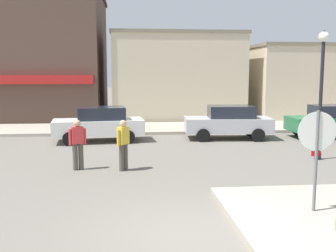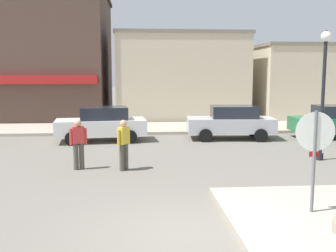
{
  "view_description": "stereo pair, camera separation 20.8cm",
  "coord_description": "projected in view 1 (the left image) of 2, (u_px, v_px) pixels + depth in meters",
  "views": [
    {
      "loc": [
        -1.15,
        -7.06,
        3.06
      ],
      "look_at": [
        -0.05,
        4.5,
        1.5
      ],
      "focal_mm": 42.0,
      "sensor_mm": 36.0,
      "label": 1
    },
    {
      "loc": [
        -0.94,
        -7.08,
        3.06
      ],
      "look_at": [
        -0.05,
        4.5,
        1.5
      ],
      "focal_mm": 42.0,
      "sensor_mm": 36.0,
      "label": 2
    }
  ],
  "objects": [
    {
      "name": "ground_plane",
      "position": [
        193.0,
        235.0,
        7.48
      ],
      "size": [
        160.0,
        160.0,
        0.0
      ],
      "primitive_type": "plane",
      "color": "#6B665B"
    },
    {
      "name": "kerb_far",
      "position": [
        152.0,
        128.0,
        21.59
      ],
      "size": [
        80.0,
        4.0,
        0.15
      ],
      "primitive_type": "cube",
      "color": "#A89E8C",
      "rests_on": "ground"
    },
    {
      "name": "stop_sign",
      "position": [
        316.0,
        148.0,
        8.21
      ],
      "size": [
        0.82,
        0.09,
        2.3
      ],
      "color": "slate",
      "rests_on": "ground"
    },
    {
      "name": "lamp_post",
      "position": [
        322.0,
        76.0,
        13.68
      ],
      "size": [
        0.36,
        0.36,
        4.54
      ],
      "color": "black",
      "rests_on": "ground"
    },
    {
      "name": "parked_car_nearest",
      "position": [
        99.0,
        124.0,
        17.68
      ],
      "size": [
        4.16,
        2.2,
        1.56
      ],
      "color": "white",
      "rests_on": "ground"
    },
    {
      "name": "parked_car_second",
      "position": [
        228.0,
        122.0,
        18.41
      ],
      "size": [
        4.11,
        2.09,
        1.56
      ],
      "color": "#B7B7BC",
      "rests_on": "ground"
    },
    {
      "name": "parked_car_third",
      "position": [
        332.0,
        121.0,
        18.77
      ],
      "size": [
        4.03,
        1.94,
        1.56
      ],
      "color": "#1E6B3D",
      "rests_on": "ground"
    },
    {
      "name": "pedestrian_crossing_near",
      "position": [
        123.0,
        143.0,
        12.37
      ],
      "size": [
        0.42,
        0.48,
        1.61
      ],
      "color": "#4C473D",
      "rests_on": "ground"
    },
    {
      "name": "pedestrian_crossing_far",
      "position": [
        78.0,
        143.0,
        12.45
      ],
      "size": [
        0.55,
        0.32,
        1.61
      ],
      "color": "#4C473D",
      "rests_on": "ground"
    },
    {
      "name": "building_corner_shop",
      "position": [
        40.0,
        55.0,
        27.07
      ],
      "size": [
        8.79,
        10.16,
        8.57
      ],
      "color": "brown",
      "rests_on": "ground"
    },
    {
      "name": "building_storefront_left_near",
      "position": [
        176.0,
        77.0,
        26.53
      ],
      "size": [
        8.52,
        5.94,
        5.66
      ],
      "color": "beige",
      "rests_on": "ground"
    },
    {
      "name": "building_storefront_left_mid",
      "position": [
        306.0,
        82.0,
        27.18
      ],
      "size": [
        7.9,
        6.07,
        4.94
      ],
      "color": "beige",
      "rests_on": "ground"
    }
  ]
}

